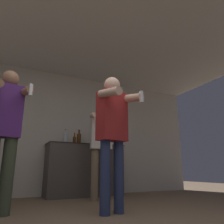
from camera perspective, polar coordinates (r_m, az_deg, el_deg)
wall_back at (r=4.69m, az=-16.26°, el=-4.68°), size 7.00×0.06×2.55m
ceiling_slab at (r=3.73m, az=-10.18°, el=19.44°), size 7.00×3.60×0.05m
counter at (r=4.51m, az=-7.18°, el=-14.74°), size 1.53×0.55×0.99m
bottle_dark_rum at (r=4.44m, az=-12.10°, el=-6.74°), size 0.07×0.07×0.29m
bottle_green_wine at (r=4.52m, az=-8.65°, el=-6.77°), size 0.09×0.09×0.33m
bottle_tall_gin at (r=4.70m, az=-2.42°, el=-7.12°), size 0.07×0.07×0.34m
bottle_clear_vodka at (r=4.49m, az=-9.79°, el=-7.23°), size 0.07×0.07×0.23m
bottle_brown_liquor at (r=4.74m, az=-1.31°, el=-7.81°), size 0.09×0.09×0.24m
person_woman_foreground at (r=2.72m, az=0.21°, el=-3.81°), size 0.51×0.54×1.67m
person_man_side at (r=2.86m, az=-26.38°, el=-4.42°), size 0.48×0.50×1.70m
person_spectator_back at (r=3.87m, az=-2.86°, el=-7.68°), size 0.50×0.57×1.66m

